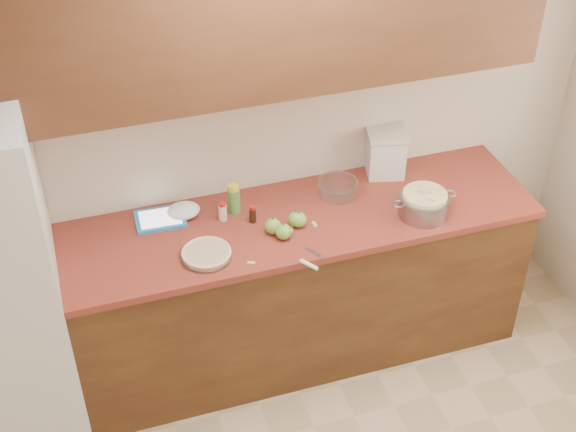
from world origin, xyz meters
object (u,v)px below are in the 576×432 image
object	(u,v)px
tablet	(160,219)
flour_canister	(385,151)
colander	(424,204)
pie	(206,254)

from	to	relation	value
tablet	flour_canister	bearing A→B (deg)	5.29
colander	flour_canister	bearing A→B (deg)	95.12
pie	colander	world-z (taller)	colander
pie	colander	xyz separation A→B (m)	(1.12, -0.00, 0.04)
colander	tablet	bearing A→B (deg)	164.45
colander	flour_canister	distance (m)	0.42
colander	tablet	size ratio (longest dim) A/B	1.35
flour_canister	tablet	size ratio (longest dim) A/B	1.00
colander	flour_canister	world-z (taller)	flour_canister
pie	colander	distance (m)	1.12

